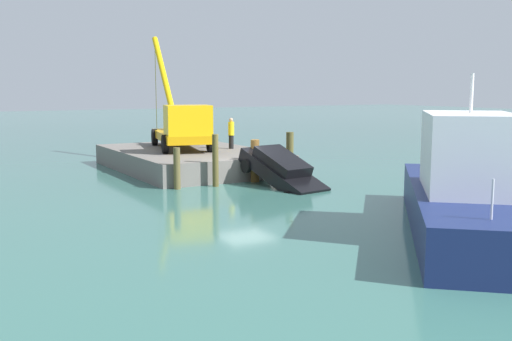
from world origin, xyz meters
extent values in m
plane|color=#386B60|center=(0.00, 0.00, 0.00)|extent=(200.00, 200.00, 0.00)
cube|color=slate|center=(-6.67, 0.00, 0.56)|extent=(11.23, 7.50, 1.13)
cube|color=orange|center=(-7.45, -0.12, 1.85)|extent=(7.01, 3.97, 0.45)
cube|color=yellow|center=(-5.14, -0.69, 2.88)|extent=(2.36, 2.74, 1.61)
cylinder|color=black|center=(-4.91, 0.53, 1.63)|extent=(1.04, 0.53, 1.00)
cylinder|color=black|center=(-5.49, -1.87, 1.63)|extent=(1.04, 0.53, 1.00)
cylinder|color=black|center=(-9.40, 1.63, 1.63)|extent=(1.04, 0.53, 1.00)
cylinder|color=black|center=(-9.99, -0.78, 1.63)|extent=(1.04, 0.53, 1.00)
cylinder|color=#E5B20C|center=(-11.68, 0.61, 5.16)|extent=(4.91, 0.92, 5.60)
cube|color=#E5B20C|center=(-9.38, 0.35, 2.33)|extent=(1.00, 1.00, 0.50)
cylinder|color=#4C4C19|center=(-13.98, 0.88, 4.64)|extent=(0.04, 0.04, 6.41)
cylinder|color=black|center=(-5.92, 2.34, 1.51)|extent=(0.28, 0.28, 0.77)
cylinder|color=yellow|center=(-5.92, 2.34, 2.28)|extent=(0.34, 0.34, 0.77)
sphere|color=tan|center=(-5.92, 2.34, 2.78)|extent=(0.22, 0.22, 0.22)
cube|color=black|center=(1.01, 1.42, 0.61)|extent=(4.78, 2.47, 2.23)
cube|color=black|center=(0.99, 1.42, 1.21)|extent=(2.79, 1.97, 1.33)
cylinder|color=black|center=(2.27, 2.53, -0.27)|extent=(0.85, 0.34, 0.82)
cylinder|color=black|center=(2.53, 0.72, -0.27)|extent=(0.85, 0.34, 0.82)
cylinder|color=black|center=(-0.73, 2.09, 0.86)|extent=(0.85, 0.34, 0.82)
cylinder|color=black|center=(-0.47, 0.28, 0.86)|extent=(0.85, 0.34, 0.82)
cube|color=navy|center=(11.39, 1.66, 0.24)|extent=(10.97, 10.27, 2.41)
cone|color=navy|center=(6.98, 5.59, 0.24)|extent=(5.23, 5.15, 3.21)
cube|color=white|center=(11.83, 1.26, 2.65)|extent=(4.89, 4.75, 2.41)
cylinder|color=white|center=(11.83, 1.26, 4.45)|extent=(0.10, 0.10, 1.20)
cylinder|color=silver|center=(8.30, 4.41, 1.94)|extent=(0.06, 0.06, 1.00)
cylinder|color=silver|center=(14.93, -1.49, 1.94)|extent=(0.06, 0.06, 1.00)
cylinder|color=brown|center=(-0.79, -3.16, 0.96)|extent=(0.31, 0.31, 1.91)
cylinder|color=brown|center=(-0.59, -1.30, 1.23)|extent=(0.29, 0.29, 2.46)
cylinder|color=brown|center=(-0.87, 1.00, 1.04)|extent=(0.42, 0.42, 2.09)
cylinder|color=brown|center=(-0.82, 3.02, 1.19)|extent=(0.37, 0.37, 2.38)
camera|label=1|loc=(24.29, -13.53, 4.63)|focal=41.79mm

